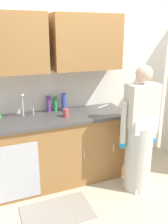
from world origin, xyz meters
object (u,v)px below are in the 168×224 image
person_at_sink (139,139)px  bottle_water_tall (49,104)px  bottle_cleaner_spray (55,104)px  cup_by_sink (66,113)px  knife_on_counter (103,106)px  bottle_water_short (64,102)px  sink (28,120)px

person_at_sink → bottle_water_tall: person_at_sink is taller
bottle_water_tall → bottle_cleaner_spray: bearing=6.0°
cup_by_sink → knife_on_counter: 0.69m
bottle_water_short → bottle_cleaner_spray: bottle_water_short is taller
knife_on_counter → sink: bearing=160.7°
bottle_water_tall → knife_on_counter: size_ratio=0.94×
bottle_water_tall → cup_by_sink: size_ratio=2.14×
person_at_sink → bottle_water_short: size_ratio=6.63×
sink → knife_on_counter: size_ratio=2.08×
person_at_sink → sink: bearing=155.6°
bottle_water_short → cup_by_sink: bottle_water_short is taller
person_at_sink → bottle_water_short: 1.12m
bottle_water_short → bottle_water_tall: 0.21m
sink → knife_on_counter: 1.13m
bottle_water_short → bottle_water_tall: bearing=171.5°
bottle_water_tall → sink: bearing=-147.0°
person_at_sink → bottle_water_tall: 1.28m
sink → knife_on_counter: (1.12, 0.16, 0.02)m
bottle_cleaner_spray → knife_on_counter: (0.71, -0.05, -0.10)m
bottle_cleaner_spray → knife_on_counter: size_ratio=0.82×
sink → person_at_sink: person_at_sink is taller
bottle_cleaner_spray → knife_on_counter: bottle_cleaner_spray is taller
bottle_water_short → knife_on_counter: bearing=-1.4°
person_at_sink → cup_by_sink: (-0.80, 0.50, 0.30)m
bottle_water_short → cup_by_sink: size_ratio=2.32×
cup_by_sink → bottle_cleaner_spray: bearing=101.2°
sink → cup_by_sink: 0.48m
person_at_sink → bottle_water_tall: size_ratio=7.19×
sink → bottle_cleaner_spray: size_ratio=2.54×
cup_by_sink → knife_on_counter: size_ratio=0.44×
bottle_water_short → bottle_cleaner_spray: size_ratio=1.24×
cup_by_sink → knife_on_counter: cup_by_sink is taller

